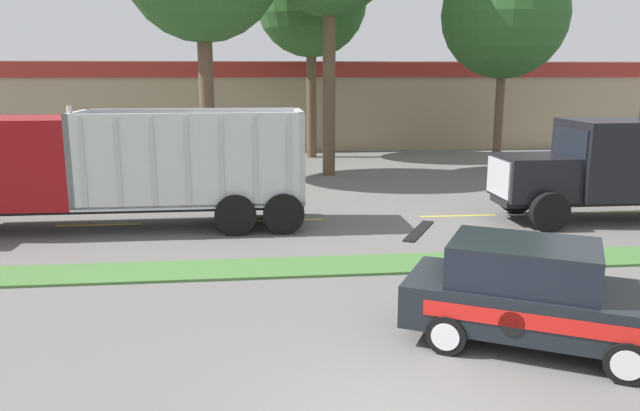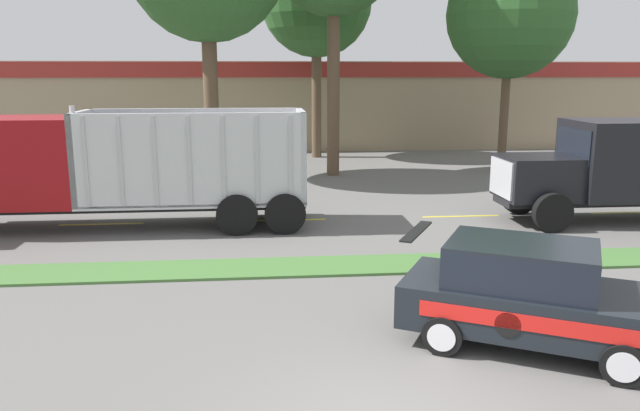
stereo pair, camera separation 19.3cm
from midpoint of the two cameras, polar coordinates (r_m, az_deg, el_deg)
grass_verge at (r=14.30m, az=1.80°, el=-5.54°), size 120.00×1.41×0.06m
centre_line_3 at (r=19.30m, az=-19.08°, el=-1.61°), size 2.40×0.14×0.01m
centre_line_4 at (r=18.75m, az=-2.85°, el=-1.33°), size 2.40×0.14×0.01m
centre_line_5 at (r=19.73m, az=13.02°, el=-0.96°), size 2.40×0.14×0.01m
centre_line_6 at (r=22.03m, az=26.48°, el=-0.58°), size 2.40×0.14×0.01m
dump_truck_lead at (r=18.83m, az=-22.62°, el=2.91°), size 11.96×2.56×3.50m
rally_car at (r=10.68m, az=19.17°, el=-7.71°), size 4.51×3.56×1.75m
store_building_backdrop at (r=40.50m, az=-0.78°, el=9.46°), size 39.59×12.10×4.91m
tree_behind_centre at (r=29.08m, az=17.25°, el=17.38°), size 5.41×5.41×10.80m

